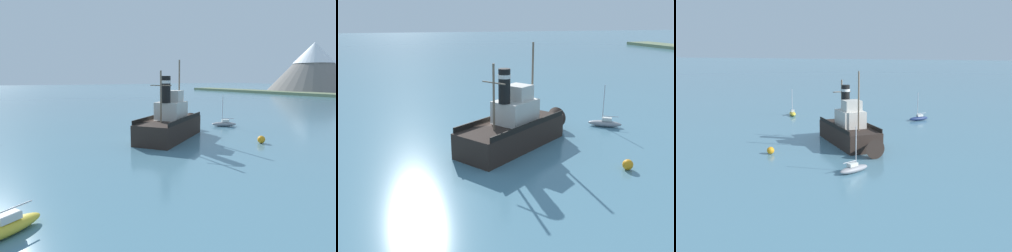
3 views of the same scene
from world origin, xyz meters
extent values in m
plane|color=teal|center=(0.00, 0.00, 0.00)|extent=(600.00, 600.00, 0.00)
cube|color=#2D231E|center=(1.14, 2.66, 1.20)|extent=(10.54, 12.33, 2.40)
cone|color=#2D231E|center=(-3.03, 8.53, 1.20)|extent=(3.31, 3.32, 2.35)
cube|color=beige|center=(0.85, 3.06, 3.50)|extent=(4.76, 5.00, 2.20)
cube|color=beige|center=(0.56, 3.47, 5.30)|extent=(2.95, 2.90, 1.40)
cylinder|color=black|center=(1.84, 1.68, 6.20)|extent=(1.10, 1.10, 3.20)
cylinder|color=silver|center=(1.84, 1.68, 7.10)|extent=(1.16, 1.16, 0.35)
cylinder|color=#75604C|center=(-0.77, 5.35, 6.15)|extent=(0.20, 0.20, 7.50)
cylinder|color=#75604C|center=(2.70, 0.46, 5.40)|extent=(0.20, 0.20, 6.00)
cylinder|color=#75604C|center=(2.70, 0.46, 6.72)|extent=(2.19, 1.60, 0.12)
cube|color=black|center=(-0.62, 1.41, 2.65)|extent=(6.70, 9.36, 0.50)
cube|color=black|center=(2.90, 3.91, 2.65)|extent=(6.70, 9.36, 0.50)
ellipsoid|color=gray|center=(-2.45, 15.05, 0.35)|extent=(3.02, 3.78, 0.70)
cube|color=silver|center=(-2.34, 15.22, 0.88)|extent=(1.14, 1.27, 0.36)
cylinder|color=#B7B7BC|center=(-2.61, 14.80, 2.80)|extent=(0.10, 0.10, 4.20)
cylinder|color=#B7B7BC|center=(-2.12, 15.55, 1.25)|extent=(1.06, 1.54, 0.08)
sphere|color=orange|center=(9.09, 10.33, 0.45)|extent=(0.89, 0.89, 0.89)
camera|label=1|loc=(32.41, -17.09, 7.61)|focal=32.00mm
camera|label=2|loc=(32.62, -6.95, 12.14)|focal=38.00mm
camera|label=3|loc=(-12.01, 56.25, 13.27)|focal=45.00mm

